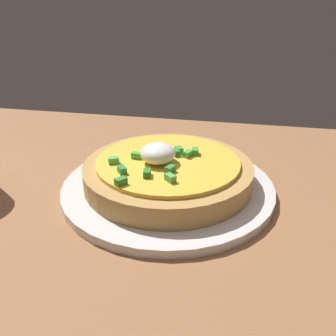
# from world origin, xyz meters

# --- Properties ---
(dining_table) EXTENTS (1.17, 0.70, 0.03)m
(dining_table) POSITION_xyz_m (0.00, 0.00, 0.01)
(dining_table) COLOR #8E603D
(dining_table) RESTS_ON ground
(plate) EXTENTS (0.28, 0.28, 0.01)m
(plate) POSITION_xyz_m (-0.05, -0.04, 0.03)
(plate) COLOR silver
(plate) RESTS_ON dining_table
(pizza) EXTENTS (0.22, 0.22, 0.06)m
(pizza) POSITION_xyz_m (-0.05, -0.04, 0.05)
(pizza) COLOR tan
(pizza) RESTS_ON plate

